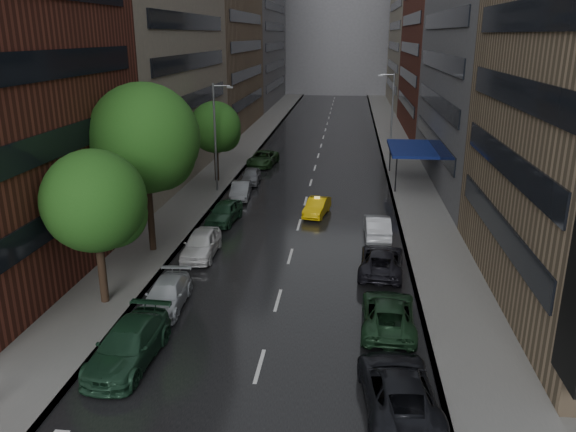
{
  "coord_description": "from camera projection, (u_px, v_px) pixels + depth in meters",
  "views": [
    {
      "loc": [
        3.32,
        -15.68,
        12.94
      ],
      "look_at": [
        0.0,
        14.75,
        3.0
      ],
      "focal_mm": 35.0,
      "sensor_mm": 36.0,
      "label": 1
    }
  ],
  "objects": [
    {
      "name": "building_far",
      "position": [
        338.0,
        20.0,
        125.8
      ],
      "size": [
        40.0,
        14.0,
        32.0
      ],
      "primitive_type": "cube",
      "color": "slate",
      "rests_on": "ground"
    },
    {
      "name": "tree_near",
      "position": [
        94.0,
        201.0,
        26.62
      ],
      "size": [
        4.95,
        4.95,
        7.88
      ],
      "color": "#382619",
      "rests_on": "ground"
    },
    {
      "name": "parked_cars_left",
      "position": [
        222.0,
        215.0,
        39.65
      ],
      "size": [
        2.99,
        42.3,
        1.59
      ],
      "color": "#1B3C28",
      "rests_on": "ground"
    },
    {
      "name": "taxi",
      "position": [
        317.0,
        207.0,
        41.93
      ],
      "size": [
        2.03,
        4.1,
        1.29
      ],
      "primitive_type": "imported",
      "rotation": [
        0.0,
        0.0,
        -0.18
      ],
      "color": "#E9B70C",
      "rests_on": "ground"
    },
    {
      "name": "tree_mid",
      "position": [
        144.0,
        139.0,
        32.88
      ],
      "size": [
        6.51,
        6.51,
        10.38
      ],
      "color": "#382619",
      "rests_on": "ground"
    },
    {
      "name": "street_lamp_left",
      "position": [
        216.0,
        135.0,
        46.82
      ],
      "size": [
        1.74,
        0.22,
        9.0
      ],
      "color": "gray",
      "rests_on": "sidewalk_left"
    },
    {
      "name": "sidewalk_right",
      "position": [
        397.0,
        150.0,
        65.49
      ],
      "size": [
        4.0,
        140.0,
        0.15
      ],
      "primitive_type": "cube",
      "color": "gray",
      "rests_on": "ground"
    },
    {
      "name": "tree_far",
      "position": [
        215.0,
        127.0,
        50.12
      ],
      "size": [
        4.6,
        4.6,
        7.33
      ],
      "color": "#382619",
      "rests_on": "ground"
    },
    {
      "name": "buildings_right",
      "position": [
        452.0,
        16.0,
        66.59
      ],
      "size": [
        8.05,
        109.1,
        36.0
      ],
      "color": "#937A5B",
      "rests_on": "ground"
    },
    {
      "name": "sidewalk_left",
      "position": [
        245.0,
        147.0,
        67.35
      ],
      "size": [
        4.0,
        140.0,
        0.15
      ],
      "primitive_type": "cube",
      "color": "gray",
      "rests_on": "ground"
    },
    {
      "name": "road",
      "position": [
        320.0,
        149.0,
        66.44
      ],
      "size": [
        14.0,
        140.0,
        0.01
      ],
      "primitive_type": "cube",
      "color": "black",
      "rests_on": "ground"
    },
    {
      "name": "street_lamp_right",
      "position": [
        391.0,
        114.0,
        59.41
      ],
      "size": [
        1.74,
        0.22,
        9.0
      ],
      "color": "gray",
      "rests_on": "sidewalk_right"
    },
    {
      "name": "parked_cars_right",
      "position": [
        386.0,
        296.0,
        27.41
      ],
      "size": [
        3.06,
        23.31,
        1.54
      ],
      "color": "black",
      "rests_on": "ground"
    },
    {
      "name": "ground",
      "position": [
        241.0,
        432.0,
        19.17
      ],
      "size": [
        220.0,
        220.0,
        0.0
      ],
      "primitive_type": "plane",
      "color": "gray",
      "rests_on": "ground"
    },
    {
      "name": "buildings_left",
      "position": [
        208.0,
        9.0,
        71.36
      ],
      "size": [
        8.0,
        108.0,
        38.0
      ],
      "color": "maroon",
      "rests_on": "ground"
    },
    {
      "name": "awning",
      "position": [
        412.0,
        149.0,
        50.37
      ],
      "size": [
        4.0,
        8.0,
        3.12
      ],
      "color": "navy",
      "rests_on": "sidewalk_right"
    }
  ]
}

